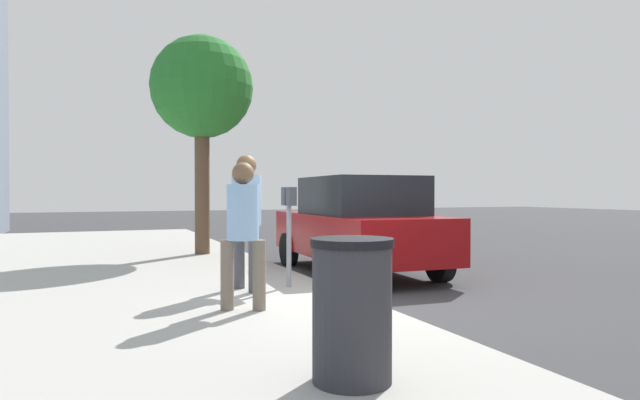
{
  "coord_description": "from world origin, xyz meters",
  "views": [
    {
      "loc": [
        -6.45,
        3.13,
        1.48
      ],
      "look_at": [
        0.71,
        0.16,
        1.38
      ],
      "focal_mm": 30.67,
      "sensor_mm": 36.0,
      "label": 1
    }
  ],
  "objects_px": {
    "parking_meter": "(289,215)",
    "trash_bin": "(352,310)",
    "pedestrian_bystander": "(243,224)",
    "street_tree": "(202,90)",
    "pedestrian_at_meter": "(246,210)",
    "parked_sedan_near": "(358,225)"
  },
  "relations": [
    {
      "from": "pedestrian_at_meter",
      "to": "parked_sedan_near",
      "type": "relative_size",
      "value": 0.41
    },
    {
      "from": "parking_meter",
      "to": "trash_bin",
      "type": "relative_size",
      "value": 1.4
    },
    {
      "from": "street_tree",
      "to": "pedestrian_bystander",
      "type": "bearing_deg",
      "value": 174.0
    },
    {
      "from": "parking_meter",
      "to": "pedestrian_bystander",
      "type": "bearing_deg",
      "value": 141.84
    },
    {
      "from": "parked_sedan_near",
      "to": "street_tree",
      "type": "height_order",
      "value": "street_tree"
    },
    {
      "from": "trash_bin",
      "to": "street_tree",
      "type": "bearing_deg",
      "value": -3.42
    },
    {
      "from": "pedestrian_bystander",
      "to": "street_tree",
      "type": "relative_size",
      "value": 0.35
    },
    {
      "from": "parking_meter",
      "to": "pedestrian_bystander",
      "type": "xyz_separation_m",
      "value": [
        -1.26,
        0.99,
        -0.04
      ]
    },
    {
      "from": "pedestrian_bystander",
      "to": "parking_meter",
      "type": "bearing_deg",
      "value": -13.74
    },
    {
      "from": "pedestrian_at_meter",
      "to": "trash_bin",
      "type": "bearing_deg",
      "value": -108.44
    },
    {
      "from": "pedestrian_bystander",
      "to": "trash_bin",
      "type": "height_order",
      "value": "pedestrian_bystander"
    },
    {
      "from": "parked_sedan_near",
      "to": "trash_bin",
      "type": "distance_m",
      "value": 6.22
    },
    {
      "from": "parked_sedan_near",
      "to": "pedestrian_at_meter",
      "type": "bearing_deg",
      "value": 124.36
    },
    {
      "from": "street_tree",
      "to": "trash_bin",
      "type": "bearing_deg",
      "value": 176.58
    },
    {
      "from": "pedestrian_at_meter",
      "to": "trash_bin",
      "type": "distance_m",
      "value": 3.85
    },
    {
      "from": "parking_meter",
      "to": "pedestrian_at_meter",
      "type": "distance_m",
      "value": 0.64
    },
    {
      "from": "pedestrian_at_meter",
      "to": "street_tree",
      "type": "relative_size",
      "value": 0.39
    },
    {
      "from": "parked_sedan_near",
      "to": "trash_bin",
      "type": "xyz_separation_m",
      "value": [
        -5.55,
        2.81,
        -0.24
      ]
    },
    {
      "from": "street_tree",
      "to": "pedestrian_at_meter",
      "type": "bearing_deg",
      "value": 176.79
    },
    {
      "from": "pedestrian_bystander",
      "to": "parked_sedan_near",
      "type": "relative_size",
      "value": 0.37
    },
    {
      "from": "pedestrian_bystander",
      "to": "trash_bin",
      "type": "distance_m",
      "value": 2.63
    },
    {
      "from": "trash_bin",
      "to": "parking_meter",
      "type": "bearing_deg",
      "value": -12.81
    }
  ]
}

